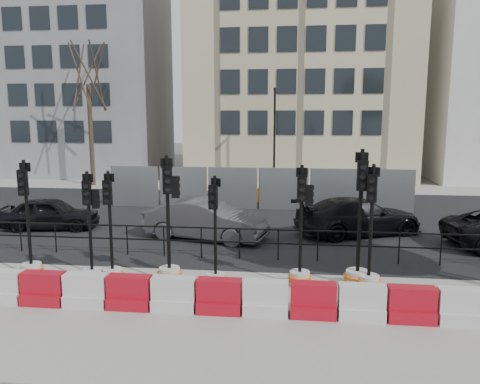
# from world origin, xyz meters

# --- Properties ---
(ground) EXTENTS (120.00, 120.00, 0.00)m
(ground) POSITION_xyz_m (0.00, 0.00, 0.00)
(ground) COLOR #51514C
(ground) RESTS_ON ground
(sidewalk_near) EXTENTS (40.00, 6.00, 0.02)m
(sidewalk_near) POSITION_xyz_m (0.00, -3.00, 0.01)
(sidewalk_near) COLOR gray
(sidewalk_near) RESTS_ON ground
(road) EXTENTS (40.00, 14.00, 0.03)m
(road) POSITION_xyz_m (0.00, 7.00, 0.01)
(road) COLOR black
(road) RESTS_ON ground
(sidewalk_far) EXTENTS (40.00, 4.00, 0.02)m
(sidewalk_far) POSITION_xyz_m (0.00, 16.00, 0.01)
(sidewalk_far) COLOR gray
(sidewalk_far) RESTS_ON ground
(building_grey) EXTENTS (11.00, 9.06, 14.00)m
(building_grey) POSITION_xyz_m (-14.00, 21.99, 7.00)
(building_grey) COLOR gray
(building_grey) RESTS_ON ground
(building_cream) EXTENTS (15.00, 10.06, 18.00)m
(building_cream) POSITION_xyz_m (2.00, 21.99, 9.00)
(building_cream) COLOR beige
(building_cream) RESTS_ON ground
(kerb_railing) EXTENTS (18.00, 0.04, 1.00)m
(kerb_railing) POSITION_xyz_m (0.00, 1.20, 0.69)
(kerb_railing) COLOR black
(kerb_railing) RESTS_ON ground
(heras_fencing) EXTENTS (14.33, 1.72, 2.00)m
(heras_fencing) POSITION_xyz_m (-0.49, 9.71, 0.71)
(heras_fencing) COLOR gray
(heras_fencing) RESTS_ON ground
(lamp_post_far) EXTENTS (0.12, 0.56, 6.00)m
(lamp_post_far) POSITION_xyz_m (0.50, 14.98, 3.22)
(lamp_post_far) COLOR black
(lamp_post_far) RESTS_ON ground
(tree_bare_far) EXTENTS (2.00, 2.00, 9.00)m
(tree_bare_far) POSITION_xyz_m (-11.00, 15.50, 6.65)
(tree_bare_far) COLOR #473828
(tree_bare_far) RESTS_ON ground
(barrier_row) EXTENTS (13.60, 0.50, 0.80)m
(barrier_row) POSITION_xyz_m (-0.00, -2.80, 0.37)
(barrier_row) COLOR red
(barrier_row) RESTS_ON ground
(traffic_signal_a) EXTENTS (0.64, 0.64, 3.26)m
(traffic_signal_a) POSITION_xyz_m (-5.53, -1.07, 0.67)
(traffic_signal_a) COLOR beige
(traffic_signal_a) RESTS_ON ground
(traffic_signal_b) EXTENTS (0.59, 0.59, 3.01)m
(traffic_signal_b) POSITION_xyz_m (-3.69, -1.25, 0.72)
(traffic_signal_b) COLOR beige
(traffic_signal_b) RESTS_ON ground
(traffic_signal_c) EXTENTS (0.59, 0.59, 3.01)m
(traffic_signal_c) POSITION_xyz_m (-3.17, -1.14, 0.62)
(traffic_signal_c) COLOR beige
(traffic_signal_c) RESTS_ON ground
(traffic_signal_d) EXTENTS (0.67, 0.67, 3.42)m
(traffic_signal_d) POSITION_xyz_m (-1.62, -1.03, 0.82)
(traffic_signal_d) COLOR beige
(traffic_signal_d) RESTS_ON ground
(traffic_signal_e) EXTENTS (0.58, 0.58, 2.94)m
(traffic_signal_e) POSITION_xyz_m (-0.36, -1.20, 0.61)
(traffic_signal_e) COLOR beige
(traffic_signal_e) RESTS_ON ground
(traffic_signal_f) EXTENTS (0.63, 0.63, 3.20)m
(traffic_signal_f) POSITION_xyz_m (1.84, -0.87, 0.76)
(traffic_signal_f) COLOR beige
(traffic_signal_f) RESTS_ON ground
(traffic_signal_g) EXTENTS (0.71, 0.71, 3.61)m
(traffic_signal_g) POSITION_xyz_m (3.33, -0.77, 0.75)
(traffic_signal_g) COLOR beige
(traffic_signal_g) RESTS_ON ground
(traffic_signal_h) EXTENTS (0.64, 0.64, 3.25)m
(traffic_signal_h) POSITION_xyz_m (3.58, -0.98, 0.67)
(traffic_signal_h) COLOR beige
(traffic_signal_h) RESTS_ON ground
(car_a) EXTENTS (2.54, 4.14, 1.27)m
(car_a) POSITION_xyz_m (-7.81, 4.24, 0.63)
(car_a) COLOR black
(car_a) RESTS_ON ground
(car_b) EXTENTS (3.45, 5.07, 1.45)m
(car_b) POSITION_xyz_m (-1.48, 3.43, 0.72)
(car_b) COLOR #434348
(car_b) RESTS_ON ground
(car_c) EXTENTS (5.43, 6.23, 1.40)m
(car_c) POSITION_xyz_m (4.08, 4.72, 0.70)
(car_c) COLOR black
(car_c) RESTS_ON ground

